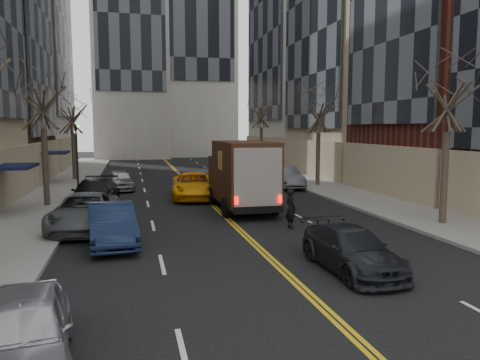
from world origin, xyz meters
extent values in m
cube|color=slate|center=(-9.00, 27.00, 0.07)|extent=(4.00, 66.00, 0.15)
cube|color=slate|center=(9.00, 27.00, 0.07)|extent=(4.00, 66.00, 0.15)
cube|color=black|center=(-10.84, 33.00, 13.20)|extent=(0.20, 10.56, 19.20)
cube|color=black|center=(-10.00, 18.00, 2.40)|extent=(2.00, 3.00, 0.15)
cube|color=black|center=(-10.00, 31.00, 2.40)|extent=(2.00, 3.00, 0.15)
cube|color=black|center=(-10.90, 31.00, 1.35)|extent=(0.20, 3.00, 2.50)
cube|color=tan|center=(16.00, 32.00, 14.00)|extent=(10.00, 14.00, 28.00)
cube|color=#B7B2A8|center=(17.00, 46.50, 17.00)|extent=(12.00, 15.00, 34.00)
cube|color=black|center=(10.84, 46.50, 18.70)|extent=(0.20, 13.20, 27.20)
cylinder|color=#382D23|center=(-8.80, 20.00, 2.17)|extent=(0.30, 0.30, 4.05)
cylinder|color=#382D23|center=(-8.80, 33.00, 1.99)|extent=(0.30, 0.30, 3.69)
cylinder|color=#382D23|center=(8.80, 11.00, 2.13)|extent=(0.30, 0.30, 3.96)
cylinder|color=#382D23|center=(8.80, 25.00, 2.04)|extent=(0.30, 0.30, 3.78)
cylinder|color=#382D23|center=(8.80, 40.00, 2.22)|extent=(0.30, 0.30, 4.14)
cylinder|color=black|center=(-7.40, 22.00, 2.05)|extent=(0.12, 0.12, 3.80)
imported|color=black|center=(-7.40, 22.00, 4.40)|extent=(0.15, 0.18, 0.90)
sphere|color=#0CE526|center=(-7.25, 21.90, 4.35)|extent=(0.14, 0.14, 0.14)
cube|color=black|center=(1.20, 16.81, 0.56)|extent=(2.27, 6.56, 0.31)
cube|color=black|center=(1.19, 19.22, 1.59)|extent=(2.41, 1.75, 2.15)
cube|color=black|center=(1.20, 16.25, 2.05)|extent=(2.47, 5.02, 3.07)
cube|color=black|center=(1.21, 13.66, 0.56)|extent=(2.35, 0.19, 0.31)
cube|color=red|center=(0.18, 13.64, 1.02)|extent=(0.18, 0.06, 0.36)
cube|color=red|center=(2.23, 13.64, 1.02)|extent=(0.18, 0.06, 0.36)
cube|color=gold|center=(-0.05, 16.30, 2.66)|extent=(0.04, 0.92, 0.92)
cube|color=gold|center=(2.45, 16.31, 2.66)|extent=(0.04, 0.92, 0.92)
cylinder|color=black|center=(-0.01, 18.96, 0.49)|extent=(0.29, 0.98, 0.98)
cylinder|color=black|center=(2.40, 18.97, 0.49)|extent=(0.29, 0.98, 0.98)
cylinder|color=black|center=(0.00, 15.07, 0.49)|extent=(0.29, 0.98, 0.98)
cylinder|color=black|center=(2.41, 15.08, 0.49)|extent=(0.29, 0.98, 0.98)
imported|color=black|center=(2.00, 6.04, 0.64)|extent=(1.92, 4.49, 1.29)
cube|color=black|center=(2.00, 6.68, 1.15)|extent=(0.13, 0.04, 0.09)
cube|color=blue|center=(2.00, 6.65, 1.15)|extent=(0.10, 0.01, 0.06)
imported|color=#FFA80A|center=(-0.67, 21.46, 0.78)|extent=(3.08, 5.80, 1.55)
imported|color=black|center=(2.20, 12.08, 0.85)|extent=(0.50, 0.68, 1.70)
imported|color=#AAADB2|center=(-6.30, 1.99, 0.70)|extent=(2.19, 4.32, 1.41)
imported|color=#111B36|center=(-5.10, 10.91, 0.76)|extent=(2.00, 4.71, 1.51)
imported|color=#53565B|center=(-6.30, 13.77, 0.76)|extent=(2.90, 5.66, 1.53)
imported|color=black|center=(-6.30, 19.30, 0.77)|extent=(2.70, 5.50, 1.54)
imported|color=#93969A|center=(-5.10, 26.35, 0.69)|extent=(2.03, 4.22, 1.39)
imported|color=#54565D|center=(6.30, 24.90, 0.77)|extent=(1.68, 4.67, 1.53)
imported|color=#98999F|center=(6.30, 30.12, 0.75)|extent=(2.79, 5.54, 1.50)
imported|color=black|center=(5.10, 33.43, 0.81)|extent=(2.76, 5.75, 1.62)
camera|label=1|loc=(-4.38, -6.50, 4.29)|focal=35.00mm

